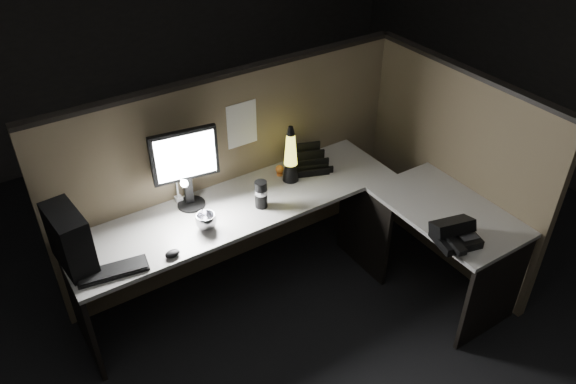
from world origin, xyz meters
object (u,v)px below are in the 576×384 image
keyboard (113,271)px  lava_lamp (291,158)px  monitor (185,162)px  desk_phone (454,234)px  pc_tower (70,239)px

keyboard → lava_lamp: (1.38, 0.24, 0.17)m
monitor → desk_phone: (1.19, -1.23, -0.28)m
monitor → desk_phone: bearing=-37.6°
pc_tower → desk_phone: size_ratio=1.25×
monitor → lava_lamp: monitor is taller
desk_phone → lava_lamp: bearing=127.1°
pc_tower → monitor: 0.84m
keyboard → monitor: bearing=38.2°
pc_tower → monitor: bearing=6.4°
monitor → desk_phone: 1.73m
lava_lamp → desk_phone: lava_lamp is taller
keyboard → pc_tower: bearing=138.2°
pc_tower → monitor: size_ratio=0.67×
keyboard → lava_lamp: 1.41m
desk_phone → pc_tower: bearing=166.4°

